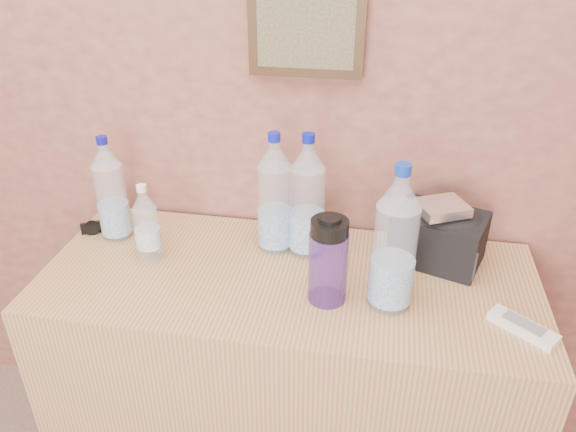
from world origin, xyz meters
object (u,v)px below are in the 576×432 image
object	(u,v)px
dresser	(288,387)
pet_large_b	(307,202)
pet_large_d	(395,247)
nalgene_bottle	(328,260)
pet_large_c	(275,199)
foil_packet	(442,208)
ac_remote	(523,327)
pet_large_a	(111,194)
pet_small	(147,228)
sunglasses	(102,226)
toiletry_bag	(439,234)

from	to	relation	value
dresser	pet_large_b	world-z (taller)	pet_large_b
pet_large_d	nalgene_bottle	size ratio (longest dim) A/B	1.61
pet_large_c	foil_packet	size ratio (longest dim) A/B	2.84
pet_large_b	nalgene_bottle	size ratio (longest dim) A/B	1.51
dresser	pet_large_d	distance (m)	0.64
ac_remote	foil_packet	world-z (taller)	foil_packet
pet_large_a	pet_small	world-z (taller)	pet_large_a
dresser	pet_small	distance (m)	0.64
pet_large_c	sunglasses	world-z (taller)	pet_large_c
pet_large_a	pet_small	size ratio (longest dim) A/B	1.38
ac_remote	foil_packet	distance (m)	0.35
nalgene_bottle	toiletry_bag	distance (m)	0.36
pet_large_c	sunglasses	size ratio (longest dim) A/B	2.80
nalgene_bottle	foil_packet	distance (m)	0.35
pet_large_a	pet_small	bearing A→B (deg)	-34.47
pet_large_c	pet_small	distance (m)	0.35
pet_large_a	sunglasses	xyz separation A→B (m)	(-0.06, 0.02, -0.12)
sunglasses	toiletry_bag	world-z (taller)	toiletry_bag
ac_remote	toiletry_bag	size ratio (longest dim) A/B	0.68
pet_large_c	pet_large_d	world-z (taller)	pet_large_d
pet_small	pet_large_d	bearing A→B (deg)	-7.39
pet_large_d	sunglasses	distance (m)	0.89
sunglasses	pet_small	bearing A→B (deg)	-60.15
pet_large_d	ac_remote	xyz separation A→B (m)	(0.31, -0.05, -0.15)
dresser	pet_small	size ratio (longest dim) A/B	5.80
pet_large_a	ac_remote	xyz separation A→B (m)	(1.10, -0.23, -0.13)
pet_large_b	pet_small	distance (m)	0.44
pet_large_c	pet_large_b	bearing A→B (deg)	-2.49
dresser	toiletry_bag	distance (m)	0.64
pet_large_b	ac_remote	bearing A→B (deg)	-24.80
nalgene_bottle	pet_small	bearing A→B (deg)	169.76
pet_large_a	pet_large_d	bearing A→B (deg)	-12.98
pet_large_d	foil_packet	xyz separation A→B (m)	(0.12, 0.20, 0.01)
pet_small	nalgene_bottle	xyz separation A→B (m)	(0.50, -0.09, 0.02)
pet_large_b	toiletry_bag	distance (m)	0.37
pet_large_c	nalgene_bottle	xyz separation A→B (m)	(0.17, -0.21, -0.04)
pet_large_c	dresser	bearing A→B (deg)	-65.99
pet_large_d	ac_remote	size ratio (longest dim) A/B	2.38
nalgene_bottle	pet_large_b	bearing A→B (deg)	111.73
sunglasses	foil_packet	xyz separation A→B (m)	(0.97, 0.00, 0.15)
foil_packet	toiletry_bag	bearing A→B (deg)	76.24
pet_large_b	nalgene_bottle	bearing A→B (deg)	-68.27
toiletry_bag	foil_packet	distance (m)	0.09
pet_large_a	pet_large_d	world-z (taller)	pet_large_d
pet_small	ac_remote	world-z (taller)	pet_small
pet_large_a	ac_remote	size ratio (longest dim) A/B	1.97
dresser	pet_large_b	distance (m)	0.58
pet_large_b	sunglasses	xyz separation A→B (m)	(-0.62, -0.00, -0.14)
pet_large_c	ac_remote	bearing A→B (deg)	-21.92
pet_small	foil_packet	bearing A→B (deg)	8.71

